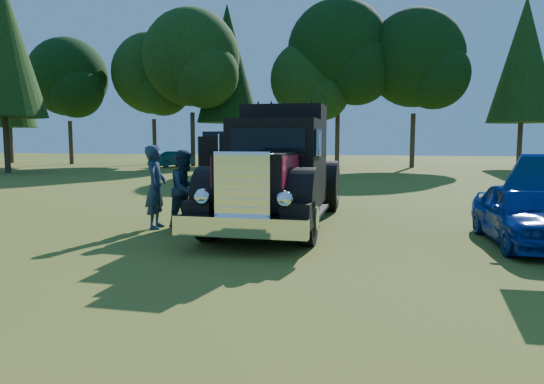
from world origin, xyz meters
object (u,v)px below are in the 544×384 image
(spectator_far, at_px, (186,189))
(distant_teal_car, at_px, (171,159))
(hotrod_coupe, at_px, (525,214))
(diamond_t_truck, at_px, (277,174))
(spectator_near, at_px, (156,187))

(spectator_far, xyz_separation_m, distant_teal_car, (-11.47, 24.69, -0.33))
(hotrod_coupe, xyz_separation_m, spectator_far, (-7.45, 0.40, 0.30))
(diamond_t_truck, height_order, hotrod_coupe, diamond_t_truck)
(spectator_near, height_order, spectator_far, spectator_near)
(diamond_t_truck, distance_m, distant_teal_car, 27.61)
(diamond_t_truck, relative_size, hotrod_coupe, 1.76)
(diamond_t_truck, xyz_separation_m, spectator_near, (-2.76, -0.95, -0.29))
(hotrod_coupe, bearing_deg, distant_teal_car, 127.01)
(spectator_near, xyz_separation_m, spectator_far, (0.64, 0.28, -0.06))
(spectator_near, relative_size, distant_teal_car, 0.54)
(hotrod_coupe, height_order, spectator_near, spectator_near)
(hotrod_coupe, distance_m, distant_teal_car, 31.42)
(diamond_t_truck, bearing_deg, distant_teal_car, 119.50)
(spectator_near, distance_m, spectator_far, 0.70)
(spectator_near, bearing_deg, spectator_far, -75.80)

